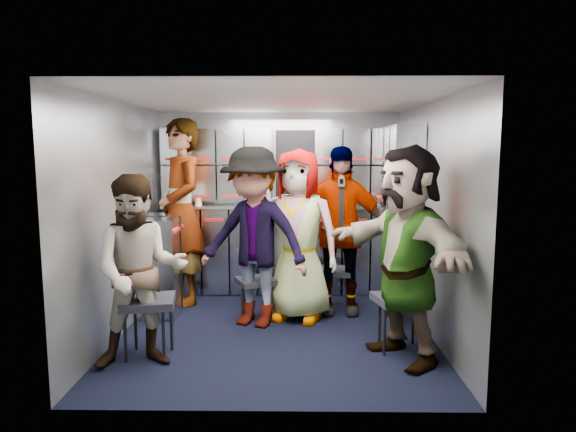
{
  "coord_description": "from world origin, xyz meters",
  "views": [
    {
      "loc": [
        0.18,
        -4.6,
        1.67
      ],
      "look_at": [
        0.11,
        0.35,
        1.02
      ],
      "focal_mm": 32.0,
      "sensor_mm": 36.0,
      "label": 1
    }
  ],
  "objects_px": {
    "jump_seat_near_right": "(400,302)",
    "attendant_standing": "(181,212)",
    "attendant_arc_a": "(140,272)",
    "jump_seat_mid_left": "(256,283)",
    "jump_seat_mid_right": "(337,273)",
    "attendant_arc_d": "(339,230)",
    "attendant_arc_c": "(298,235)",
    "jump_seat_center": "(298,278)",
    "jump_seat_near_left": "(148,305)",
    "attendant_arc_b": "(254,237)",
    "attendant_arc_e": "(406,254)"
  },
  "relations": [
    {
      "from": "jump_seat_near_right",
      "to": "attendant_arc_b",
      "type": "distance_m",
      "value": 1.47
    },
    {
      "from": "jump_seat_near_right",
      "to": "attendant_standing",
      "type": "relative_size",
      "value": 0.24
    },
    {
      "from": "attendant_standing",
      "to": "attendant_arc_b",
      "type": "height_order",
      "value": "attendant_standing"
    },
    {
      "from": "attendant_arc_c",
      "to": "attendant_arc_e",
      "type": "xyz_separation_m",
      "value": [
        0.84,
        -0.98,
        0.02
      ]
    },
    {
      "from": "jump_seat_near_right",
      "to": "attendant_arc_d",
      "type": "xyz_separation_m",
      "value": [
        -0.43,
        1.0,
        0.44
      ]
    },
    {
      "from": "jump_seat_mid_right",
      "to": "jump_seat_near_right",
      "type": "relative_size",
      "value": 0.9
    },
    {
      "from": "attendant_arc_b",
      "to": "jump_seat_center",
      "type": "bearing_deg",
      "value": 63.3
    },
    {
      "from": "attendant_arc_a",
      "to": "jump_seat_near_right",
      "type": "bearing_deg",
      "value": -4.46
    },
    {
      "from": "jump_seat_near_right",
      "to": "jump_seat_mid_right",
      "type": "bearing_deg",
      "value": 110.02
    },
    {
      "from": "jump_seat_mid_left",
      "to": "jump_seat_center",
      "type": "distance_m",
      "value": 0.46
    },
    {
      "from": "jump_seat_mid_left",
      "to": "attendant_arc_d",
      "type": "distance_m",
      "value": 0.99
    },
    {
      "from": "jump_seat_near_left",
      "to": "jump_seat_near_right",
      "type": "relative_size",
      "value": 1.03
    },
    {
      "from": "jump_seat_center",
      "to": "attendant_standing",
      "type": "xyz_separation_m",
      "value": [
        -1.26,
        0.35,
        0.64
      ]
    },
    {
      "from": "jump_seat_mid_left",
      "to": "attendant_arc_a",
      "type": "bearing_deg",
      "value": -124.95
    },
    {
      "from": "attendant_standing",
      "to": "attendant_arc_a",
      "type": "bearing_deg",
      "value": -30.43
    },
    {
      "from": "jump_seat_near_left",
      "to": "attendant_arc_b",
      "type": "bearing_deg",
      "value": 44.31
    },
    {
      "from": "jump_seat_mid_right",
      "to": "attendant_standing",
      "type": "distance_m",
      "value": 1.79
    },
    {
      "from": "jump_seat_center",
      "to": "jump_seat_near_right",
      "type": "bearing_deg",
      "value": -49.22
    },
    {
      "from": "attendant_arc_a",
      "to": "jump_seat_near_left",
      "type": "bearing_deg",
      "value": 76.04
    },
    {
      "from": "jump_seat_mid_right",
      "to": "attendant_arc_d",
      "type": "relative_size",
      "value": 0.25
    },
    {
      "from": "jump_seat_near_left",
      "to": "jump_seat_center",
      "type": "relative_size",
      "value": 1.18
    },
    {
      "from": "attendant_arc_b",
      "to": "attendant_arc_d",
      "type": "bearing_deg",
      "value": 47.61
    },
    {
      "from": "jump_seat_mid_left",
      "to": "attendant_arc_e",
      "type": "relative_size",
      "value": 0.26
    },
    {
      "from": "jump_seat_near_left",
      "to": "attendant_standing",
      "type": "xyz_separation_m",
      "value": [
        -0.05,
        1.49,
        0.57
      ]
    },
    {
      "from": "jump_seat_near_left",
      "to": "attendant_arc_e",
      "type": "height_order",
      "value": "attendant_arc_e"
    },
    {
      "from": "jump_seat_near_right",
      "to": "attendant_arc_b",
      "type": "bearing_deg",
      "value": 154.23
    },
    {
      "from": "jump_seat_mid_left",
      "to": "jump_seat_mid_right",
      "type": "bearing_deg",
      "value": 25.36
    },
    {
      "from": "jump_seat_mid_left",
      "to": "attendant_arc_c",
      "type": "xyz_separation_m",
      "value": [
        0.42,
        0.01,
        0.48
      ]
    },
    {
      "from": "jump_seat_near_right",
      "to": "attendant_arc_d",
      "type": "height_order",
      "value": "attendant_arc_d"
    },
    {
      "from": "jump_seat_near_left",
      "to": "jump_seat_near_right",
      "type": "distance_m",
      "value": 2.06
    },
    {
      "from": "attendant_arc_b",
      "to": "attendant_arc_d",
      "type": "xyz_separation_m",
      "value": [
        0.83,
        0.39,
        0.0
      ]
    },
    {
      "from": "jump_seat_center",
      "to": "jump_seat_mid_right",
      "type": "bearing_deg",
      "value": 26.84
    },
    {
      "from": "jump_seat_near_right",
      "to": "attendant_arc_a",
      "type": "distance_m",
      "value": 2.11
    },
    {
      "from": "jump_seat_mid_left",
      "to": "attendant_arc_b",
      "type": "xyz_separation_m",
      "value": [
        -0.0,
        -0.18,
        0.49
      ]
    },
    {
      "from": "attendant_arc_a",
      "to": "attendant_arc_c",
      "type": "distance_m",
      "value": 1.67
    },
    {
      "from": "jump_seat_center",
      "to": "attendant_arc_d",
      "type": "bearing_deg",
      "value": 3.86
    },
    {
      "from": "jump_seat_near_left",
      "to": "attendant_arc_a",
      "type": "bearing_deg",
      "value": -90.0
    },
    {
      "from": "jump_seat_mid_right",
      "to": "attendant_arc_c",
      "type": "relative_size",
      "value": 0.25
    },
    {
      "from": "jump_seat_center",
      "to": "attendant_arc_b",
      "type": "xyz_separation_m",
      "value": [
        -0.42,
        -0.37,
        0.48
      ]
    },
    {
      "from": "jump_seat_near_right",
      "to": "attendant_arc_c",
      "type": "bearing_deg",
      "value": 136.61
    },
    {
      "from": "jump_seat_mid_left",
      "to": "jump_seat_center",
      "type": "bearing_deg",
      "value": 23.88
    },
    {
      "from": "jump_seat_mid_left",
      "to": "jump_seat_near_right",
      "type": "bearing_deg",
      "value": -32.02
    },
    {
      "from": "jump_seat_near_right",
      "to": "jump_seat_near_left",
      "type": "bearing_deg",
      "value": -175.44
    },
    {
      "from": "jump_seat_near_right",
      "to": "attendant_arc_e",
      "type": "height_order",
      "value": "attendant_arc_e"
    },
    {
      "from": "jump_seat_near_left",
      "to": "jump_seat_mid_right",
      "type": "distance_m",
      "value": 2.11
    },
    {
      "from": "jump_seat_mid_right",
      "to": "attendant_arc_a",
      "type": "xyz_separation_m",
      "value": [
        -1.62,
        -1.53,
        0.38
      ]
    },
    {
      "from": "attendant_standing",
      "to": "jump_seat_mid_left",
      "type": "bearing_deg",
      "value": 25.56
    },
    {
      "from": "jump_seat_center",
      "to": "attendant_arc_d",
      "type": "xyz_separation_m",
      "value": [
        0.41,
        0.03,
        0.49
      ]
    },
    {
      "from": "jump_seat_near_left",
      "to": "jump_seat_mid_right",
      "type": "height_order",
      "value": "jump_seat_near_left"
    },
    {
      "from": "jump_seat_mid_left",
      "to": "jump_seat_mid_right",
      "type": "xyz_separation_m",
      "value": [
        0.83,
        0.39,
        0.01
      ]
    }
  ]
}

